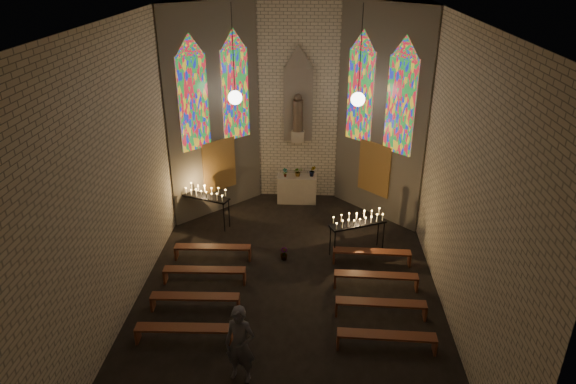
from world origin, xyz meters
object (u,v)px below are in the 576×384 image
object	(u,v)px
altar	(297,189)
aisle_flower_pot	(284,254)
visitor	(240,344)
votive_stand_left	(203,194)
votive_stand_right	(358,221)

from	to	relation	value
altar	aisle_flower_pot	distance (m)	3.96
aisle_flower_pot	altar	bearing A→B (deg)	86.62
altar	visitor	size ratio (longest dim) A/B	0.77
votive_stand_left	altar	bearing A→B (deg)	53.18
altar	visitor	bearing A→B (deg)	-95.61
altar	votive_stand_left	xyz separation A→B (m)	(-3.00, -1.92, 0.63)
votive_stand_right	visitor	distance (m)	5.92
altar	aisle_flower_pot	bearing A→B (deg)	-93.38
votive_stand_right	aisle_flower_pot	bearing A→B (deg)	169.47
votive_stand_right	altar	bearing A→B (deg)	95.95
votive_stand_left	visitor	world-z (taller)	visitor
votive_stand_right	visitor	world-z (taller)	visitor
votive_stand_left	visitor	distance (m)	7.09
votive_stand_right	visitor	bearing A→B (deg)	-141.59
aisle_flower_pot	visitor	world-z (taller)	visitor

